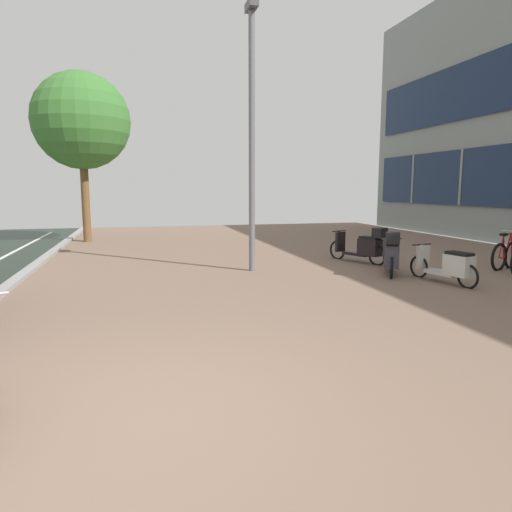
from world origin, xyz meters
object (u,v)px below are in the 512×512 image
bicycle_rack_05 (505,255)px  street_tree (81,121)px  lamp_post (252,127)px  scooter_near (391,255)px  scooter_far (449,266)px  scooter_mid (364,246)px

bicycle_rack_05 → street_tree: street_tree is taller
bicycle_rack_05 → lamp_post: 6.72m
scooter_near → scooter_far: bearing=-61.4°
scooter_near → street_tree: bearing=130.0°
scooter_near → scooter_far: size_ratio=0.92×
scooter_mid → scooter_far: 2.85m
lamp_post → street_tree: lamp_post is taller
scooter_near → lamp_post: 4.22m
scooter_near → scooter_mid: 1.69m
lamp_post → street_tree: bearing=120.8°
scooter_mid → street_tree: street_tree is taller
bicycle_rack_05 → scooter_near: (-3.06, -0.02, 0.12)m
scooter_mid → lamp_post: lamp_post is taller
scooter_far → lamp_post: lamp_post is taller
scooter_far → lamp_post: size_ratio=0.29×
street_tree → scooter_mid: bearing=-43.0°
scooter_mid → bicycle_rack_05: bearing=-30.2°
scooter_near → scooter_mid: (0.21, 1.68, -0.02)m
scooter_near → scooter_far: scooter_near is taller
scooter_mid → lamp_post: (-3.06, -0.37, 2.84)m
scooter_near → scooter_mid: size_ratio=0.92×
bicycle_rack_05 → scooter_far: size_ratio=0.70×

